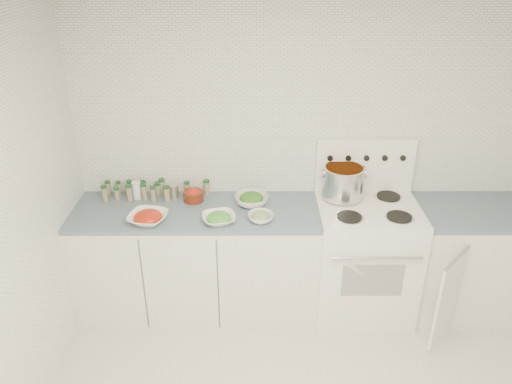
% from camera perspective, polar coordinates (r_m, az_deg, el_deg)
% --- Properties ---
extents(room_walls, '(3.54, 3.04, 2.52)m').
position_cam_1_polar(room_walls, '(2.42, 8.84, -2.02)').
color(room_walls, white).
rests_on(room_walls, ground).
extents(counter_left, '(1.85, 0.62, 0.90)m').
position_cam_1_polar(counter_left, '(4.01, -6.59, -7.69)').
color(counter_left, white).
rests_on(counter_left, ground).
extents(stove, '(0.76, 0.70, 1.36)m').
position_cam_1_polar(stove, '(4.05, 12.19, -7.04)').
color(stove, white).
rests_on(stove, ground).
extents(counter_right, '(0.89, 0.92, 0.90)m').
position_cam_1_polar(counter_right, '(4.32, 22.92, -7.14)').
color(counter_right, white).
rests_on(counter_right, ground).
extents(stock_pot, '(0.34, 0.32, 0.24)m').
position_cam_1_polar(stock_pot, '(3.85, 9.94, 1.28)').
color(stock_pot, silver).
rests_on(stock_pot, stove).
extents(bowl_tomato, '(0.33, 0.33, 0.09)m').
position_cam_1_polar(bowl_tomato, '(3.66, -12.25, -2.86)').
color(bowl_tomato, white).
rests_on(bowl_tomato, counter_left).
extents(bowl_snowpea, '(0.28, 0.28, 0.08)m').
position_cam_1_polar(bowl_snowpea, '(3.58, -4.26, -3.00)').
color(bowl_snowpea, white).
rests_on(bowl_snowpea, counter_left).
extents(bowl_broccoli, '(0.33, 0.33, 0.10)m').
position_cam_1_polar(bowl_broccoli, '(3.80, -0.51, -0.85)').
color(bowl_broccoli, white).
rests_on(bowl_broccoli, counter_left).
extents(bowl_zucchini, '(0.20, 0.20, 0.07)m').
position_cam_1_polar(bowl_zucchini, '(3.59, 0.55, -2.84)').
color(bowl_zucchini, white).
rests_on(bowl_zucchini, counter_left).
extents(bowl_pepper, '(0.16, 0.16, 0.10)m').
position_cam_1_polar(bowl_pepper, '(3.89, -7.16, -0.35)').
color(bowl_pepper, '#561E0E').
rests_on(bowl_pepper, counter_left).
extents(salt_canister, '(0.07, 0.07, 0.14)m').
position_cam_1_polar(salt_canister, '(4.00, -13.49, 0.21)').
color(salt_canister, white).
rests_on(salt_canister, counter_left).
extents(tin_can, '(0.09, 0.09, 0.11)m').
position_cam_1_polar(tin_can, '(3.97, -9.40, 0.12)').
color(tin_can, '#AAA28F').
rests_on(tin_can, counter_left).
extents(spice_cluster, '(0.83, 0.16, 0.14)m').
position_cam_1_polar(spice_cluster, '(4.00, -12.33, 0.23)').
color(spice_cluster, gray).
rests_on(spice_cluster, counter_left).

